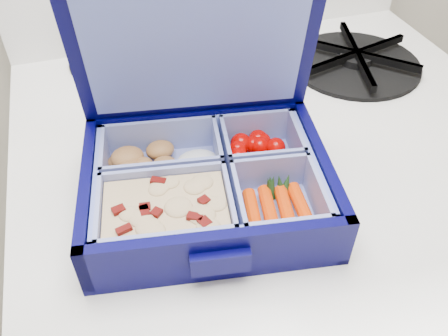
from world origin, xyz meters
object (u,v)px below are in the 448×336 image
object	(u,v)px
bento_box	(207,185)
stove	(258,324)
burner_grate	(356,57)
fork	(191,128)

from	to	relation	value
bento_box	stove	bearing A→B (deg)	49.59
bento_box	burner_grate	size ratio (longest dim) A/B	1.26
bento_box	burner_grate	bearing A→B (deg)	44.97
burner_grate	fork	size ratio (longest dim) A/B	1.03
stove	fork	size ratio (longest dim) A/B	5.18
bento_box	fork	size ratio (longest dim) A/B	1.30
bento_box	fork	world-z (taller)	bento_box
bento_box	fork	distance (m)	0.13
bento_box	burner_grate	world-z (taller)	bento_box
stove	burner_grate	world-z (taller)	burner_grate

